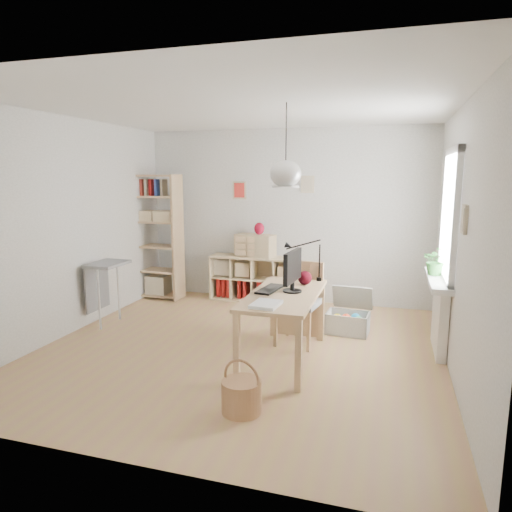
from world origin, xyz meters
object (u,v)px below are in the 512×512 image
(tall_bookshelf, at_px, (156,232))
(chair, at_px, (300,297))
(storage_chest, at_px, (349,318))
(drawer_chest, at_px, (255,246))
(monitor, at_px, (293,269))
(desk, at_px, (284,301))
(cube_shelf, at_px, (254,282))

(tall_bookshelf, distance_m, chair, 3.02)
(tall_bookshelf, xyz_separation_m, chair, (2.64, -1.36, -0.54))
(chair, height_order, storage_chest, chair)
(drawer_chest, bearing_deg, tall_bookshelf, -159.89)
(storage_chest, height_order, monitor, monitor)
(desk, xyz_separation_m, chair, (0.06, 0.59, -0.10))
(storage_chest, distance_m, monitor, 1.43)
(chair, xyz_separation_m, drawer_chest, (-1.04, 1.60, 0.34))
(desk, distance_m, cube_shelf, 2.48)
(tall_bookshelf, relative_size, chair, 2.07)
(cube_shelf, height_order, monitor, monitor)
(tall_bookshelf, bearing_deg, storage_chest, -14.73)
(tall_bookshelf, bearing_deg, drawer_chest, 8.51)
(storage_chest, distance_m, drawer_chest, 2.04)
(desk, xyz_separation_m, tall_bookshelf, (-2.59, 1.95, 0.43))
(cube_shelf, height_order, tall_bookshelf, tall_bookshelf)
(chair, relative_size, monitor, 1.88)
(cube_shelf, bearing_deg, tall_bookshelf, -169.81)
(desk, distance_m, chair, 0.60)
(desk, distance_m, storage_chest, 1.35)
(tall_bookshelf, height_order, monitor, tall_bookshelf)
(desk, height_order, chair, chair)
(cube_shelf, xyz_separation_m, tall_bookshelf, (-1.56, -0.28, 0.79))
(chair, height_order, monitor, monitor)
(chair, distance_m, drawer_chest, 1.94)
(tall_bookshelf, relative_size, drawer_chest, 3.26)
(cube_shelf, xyz_separation_m, storage_chest, (1.62, -1.12, -0.12))
(chair, relative_size, drawer_chest, 1.58)
(chair, bearing_deg, desk, -87.35)
(monitor, bearing_deg, desk, -131.58)
(tall_bookshelf, distance_m, drawer_chest, 1.63)
(monitor, bearing_deg, drawer_chest, 121.21)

